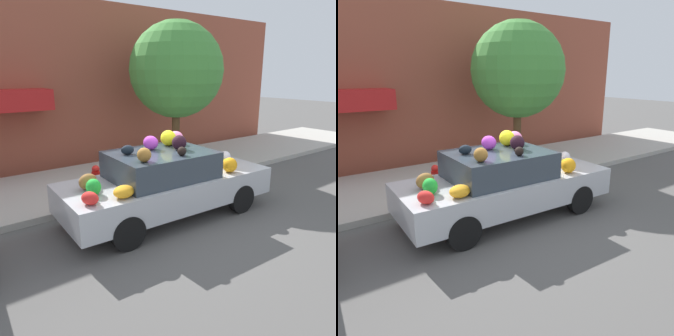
% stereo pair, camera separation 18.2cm
% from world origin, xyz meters
% --- Properties ---
extents(ground_plane, '(60.00, 60.00, 0.00)m').
position_xyz_m(ground_plane, '(0.00, 0.00, 0.00)').
color(ground_plane, '#565451').
extents(sidewalk_curb, '(24.00, 3.20, 0.14)m').
position_xyz_m(sidewalk_curb, '(0.00, 2.70, 0.07)').
color(sidewalk_curb, '#B2ADA3').
rests_on(sidewalk_curb, ground).
extents(building_facade, '(18.00, 1.20, 4.99)m').
position_xyz_m(building_facade, '(-0.20, 4.91, 2.47)').
color(building_facade, '#9E4C38').
rests_on(building_facade, ground).
extents(street_tree, '(2.78, 2.78, 4.19)m').
position_xyz_m(street_tree, '(2.39, 2.76, 2.94)').
color(street_tree, brown).
rests_on(street_tree, sidewalk_curb).
extents(fire_hydrant, '(0.20, 0.20, 0.70)m').
position_xyz_m(fire_hydrant, '(-0.84, 1.60, 0.49)').
color(fire_hydrant, red).
rests_on(fire_hydrant, sidewalk_curb).
extents(art_car, '(4.42, 1.83, 1.71)m').
position_xyz_m(art_car, '(-0.05, -0.05, 0.74)').
color(art_car, '#B7BABF').
rests_on(art_car, ground).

